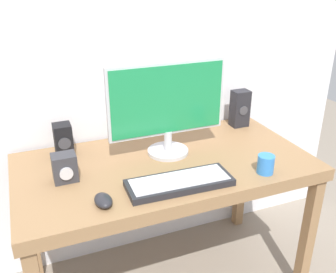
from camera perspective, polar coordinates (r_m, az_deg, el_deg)
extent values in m
cube|color=#936D47|center=(1.72, -0.41, -4.59)|extent=(1.31, 0.68, 0.06)
cube|color=#936D47|center=(2.00, 20.22, -14.01)|extent=(0.05, 0.05, 0.66)
cube|color=#936D47|center=(2.08, -20.02, -12.37)|extent=(0.05, 0.05, 0.66)
cube|color=#936D47|center=(2.38, 10.86, -6.18)|extent=(0.05, 0.05, 0.66)
cylinder|color=silver|center=(1.78, 0.00, -2.21)|extent=(0.19, 0.19, 0.02)
cylinder|color=silver|center=(1.76, 0.00, -0.65)|extent=(0.04, 0.04, 0.09)
cube|color=silver|center=(1.69, -0.15, 5.65)|extent=(0.55, 0.02, 0.33)
cube|color=#1E8C4C|center=(1.68, 0.02, 5.51)|extent=(0.53, 0.01, 0.31)
cube|color=#232328|center=(1.52, 1.73, -6.95)|extent=(0.43, 0.17, 0.03)
cube|color=silver|center=(1.51, 1.74, -6.46)|extent=(0.39, 0.14, 0.00)
ellipsoid|color=#232328|center=(1.42, -9.69, -9.44)|extent=(0.07, 0.10, 0.04)
cube|color=#232328|center=(2.09, 10.74, 4.17)|extent=(0.09, 0.07, 0.20)
cylinder|color=#3F3F44|center=(2.06, 11.29, 3.83)|extent=(0.05, 0.00, 0.05)
cube|color=black|center=(1.80, -15.45, -0.50)|extent=(0.08, 0.08, 0.15)
cylinder|color=#3F3F44|center=(1.76, -15.26, -1.05)|extent=(0.06, 0.00, 0.06)
cube|color=#333338|center=(1.59, -15.27, -4.48)|extent=(0.10, 0.08, 0.12)
cylinder|color=silver|center=(1.56, -15.02, -5.40)|extent=(0.05, 0.01, 0.05)
cylinder|color=#337FD8|center=(1.65, 14.46, -4.05)|extent=(0.07, 0.07, 0.08)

